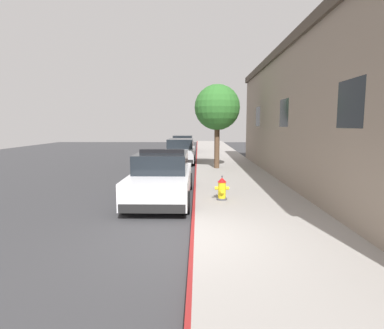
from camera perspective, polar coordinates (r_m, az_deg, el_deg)
ground_plane at (r=17.15m, az=-13.56°, el=-1.80°), size 31.90×60.00×0.20m
sidewalk_pavement at (r=16.65m, az=6.83°, el=-1.27°), size 3.49×60.00×0.17m
curb_painted_edge at (r=16.57m, az=0.67°, el=-1.26°), size 0.08×60.00×0.17m
storefront_building at (r=14.56m, az=28.51°, el=7.77°), size 6.70×20.18×5.74m
police_cruiser at (r=10.73m, az=-5.34°, el=-2.30°), size 1.94×4.84×1.68m
parked_car_silver_ahead at (r=21.31m, az=-2.06°, el=2.36°), size 1.94×4.84×1.56m
parked_car_dark_far at (r=28.43m, az=-1.63°, el=3.54°), size 1.94×4.84×1.56m
fire_hydrant at (r=9.98m, az=5.35°, el=-4.33°), size 0.44×0.40×0.76m
street_tree at (r=17.25m, az=4.52°, el=10.03°), size 2.41×2.41×4.45m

